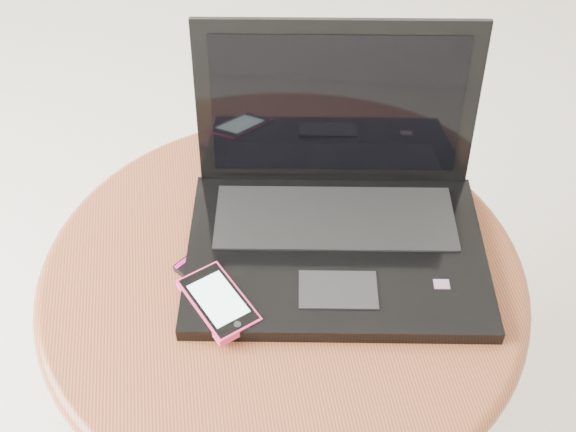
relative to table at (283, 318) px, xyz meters
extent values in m
cylinder|color=brown|center=(0.00, 0.00, -0.15)|extent=(0.10, 0.10, 0.45)
cylinder|color=brown|center=(0.00, 0.00, 0.09)|extent=(0.61, 0.61, 0.03)
torus|color=brown|center=(0.00, 0.00, 0.09)|extent=(0.64, 0.64, 0.03)
cube|color=black|center=(0.07, 0.01, 0.12)|extent=(0.43, 0.33, 0.02)
cube|color=black|center=(0.08, 0.06, 0.13)|extent=(0.34, 0.17, 0.00)
cube|color=black|center=(0.06, -0.06, 0.13)|extent=(0.11, 0.08, 0.00)
cube|color=red|center=(0.19, -0.07, 0.13)|extent=(0.02, 0.02, 0.00)
cube|color=black|center=(0.10, 0.16, 0.25)|extent=(0.38, 0.11, 0.24)
cube|color=black|center=(0.10, 0.15, 0.25)|extent=(0.34, 0.09, 0.20)
cube|color=black|center=(-0.08, -0.01, 0.11)|extent=(0.12, 0.13, 0.01)
cube|color=#BF1170|center=(-0.11, 0.03, 0.12)|extent=(0.05, 0.04, 0.00)
cube|color=#DF2E62|center=(-0.09, -0.06, 0.13)|extent=(0.10, 0.13, 0.01)
cube|color=black|center=(-0.09, -0.06, 0.13)|extent=(0.09, 0.12, 0.00)
cube|color=#BAE8E8|center=(-0.09, -0.06, 0.13)|extent=(0.07, 0.09, 0.00)
cylinder|color=black|center=(-0.07, -0.10, 0.13)|extent=(0.01, 0.01, 0.00)
camera|label=1|loc=(-0.09, -0.61, 0.84)|focal=45.37mm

